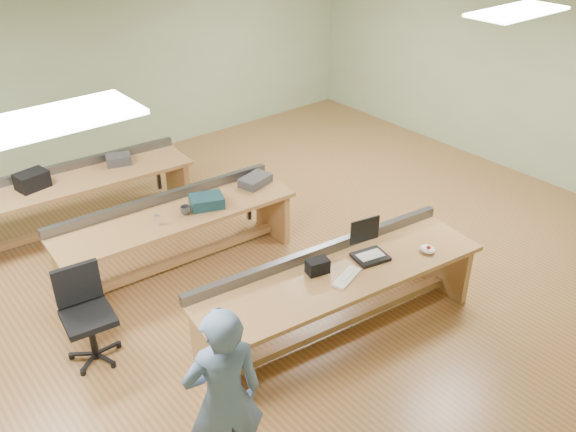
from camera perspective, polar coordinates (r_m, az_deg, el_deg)
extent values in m
plane|color=olive|center=(7.51, -3.76, -4.94)|extent=(10.00, 10.00, 0.00)
plane|color=silver|center=(6.30, -4.70, 18.05)|extent=(10.00, 10.00, 0.00)
cube|color=#9AB287|center=(10.12, -17.80, 12.57)|extent=(10.00, 0.04, 3.00)
cube|color=#9AB287|center=(10.29, 19.70, 12.53)|extent=(0.04, 8.00, 3.00)
cube|color=white|center=(3.94, -22.31, 8.09)|extent=(1.20, 0.50, 0.03)
cube|color=white|center=(7.11, 20.68, 17.47)|extent=(1.20, 0.50, 0.03)
cube|color=#A37D45|center=(6.16, 5.05, -5.54)|extent=(3.23, 1.20, 0.05)
cube|color=#A37D45|center=(5.80, -7.16, -13.10)|extent=(0.17, 0.74, 0.70)
cube|color=#A37D45|center=(7.23, 14.34, -4.15)|extent=(0.17, 0.74, 0.70)
cube|color=#A37D45|center=(6.54, 4.81, -10.00)|extent=(2.84, 0.43, 0.08)
cube|color=#4F5256|center=(6.37, 3.03, -3.29)|extent=(3.14, 0.45, 0.11)
cube|color=#A37D45|center=(7.27, -10.42, 0.06)|extent=(2.97, 0.97, 0.05)
cube|color=#A37D45|center=(7.12, -20.02, -5.75)|extent=(0.12, 0.68, 0.70)
cube|color=#A37D45|center=(8.03, -1.47, 0.56)|extent=(0.12, 0.68, 0.70)
cube|color=#A37D45|center=(7.60, -9.99, -4.03)|extent=(2.63, 0.27, 0.08)
cube|color=#4F5256|center=(7.52, -11.66, 1.67)|extent=(2.92, 0.27, 0.11)
cube|color=#A37D45|center=(8.42, -18.68, 3.25)|extent=(2.91, 0.98, 0.05)
cube|color=#A37D45|center=(8.97, -10.30, 3.41)|extent=(0.13, 0.67, 0.70)
cube|color=#A37D45|center=(8.71, -18.02, -0.42)|extent=(2.56, 0.29, 0.08)
cube|color=#4F5256|center=(8.69, -19.47, 4.54)|extent=(2.86, 0.30, 0.11)
imported|color=slate|center=(4.77, -6.01, -16.62)|extent=(0.70, 0.56, 1.67)
cube|color=black|center=(6.39, 7.71, -3.81)|extent=(0.40, 0.35, 0.04)
cube|color=black|center=(6.35, 7.19, -1.32)|extent=(0.34, 0.09, 0.27)
cube|color=beige|center=(6.07, 5.52, -5.74)|extent=(0.42, 0.26, 0.02)
ellipsoid|color=white|center=(6.59, 12.94, -3.04)|extent=(0.16, 0.19, 0.07)
cube|color=black|center=(6.10, 2.78, -4.72)|extent=(0.25, 0.19, 0.15)
cylinder|color=black|center=(6.42, -17.81, -10.90)|extent=(0.07, 0.07, 0.49)
cube|color=black|center=(6.25, -18.18, -9.04)|extent=(0.52, 0.52, 0.07)
cube|color=black|center=(6.27, -19.13, -6.01)|extent=(0.45, 0.11, 0.42)
cylinder|color=black|center=(6.55, -17.52, -12.30)|extent=(0.59, 0.59, 0.07)
cube|color=#13353E|center=(7.32, -7.62, 1.37)|extent=(0.47, 0.41, 0.14)
cube|color=#363638|center=(7.79, -3.08, 3.34)|extent=(0.46, 0.35, 0.11)
imported|color=#363638|center=(7.20, -9.55, 0.54)|extent=(0.16, 0.16, 0.10)
cylinder|color=silver|center=(7.05, -12.14, -0.36)|extent=(0.07, 0.07, 0.12)
cube|color=black|center=(8.31, -22.84, 3.10)|extent=(0.42, 0.33, 0.22)
cube|color=#363638|center=(8.64, -15.58, 5.11)|extent=(0.38, 0.33, 0.13)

